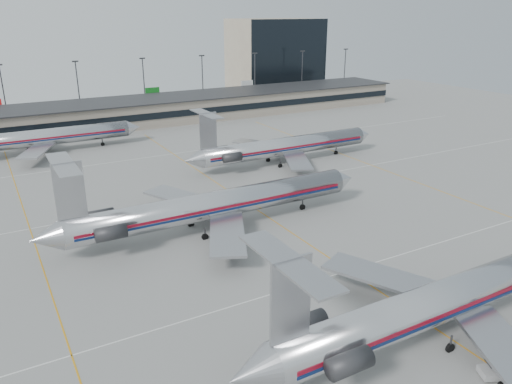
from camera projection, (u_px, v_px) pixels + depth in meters
ground at (415, 315)px, 48.02m from camera, size 260.00×260.00×0.00m
apron_markings at (349, 271)px, 56.21m from camera, size 160.00×0.15×0.02m
terminal at (128, 112)px, 127.17m from camera, size 162.00×17.00×6.25m
light_mast_row at (112, 84)px, 136.80m from camera, size 163.60×0.40×15.28m
distant_building at (275, 56)px, 177.12m from camera, size 30.00×20.00×25.00m
jet_foreground at (449, 298)px, 44.55m from camera, size 45.41×26.74×11.89m
jet_second_row at (211, 205)px, 65.59m from camera, size 45.92×27.04×12.02m
jet_third_row at (283, 146)px, 94.74m from camera, size 41.45×25.50×11.34m
jet_back_row at (37, 138)px, 101.19m from camera, size 41.33×25.42×11.30m
belt_loader at (506, 369)px, 39.74m from camera, size 4.96×3.03×2.55m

